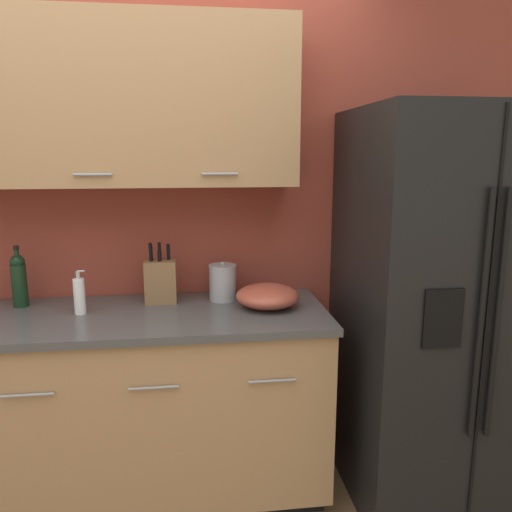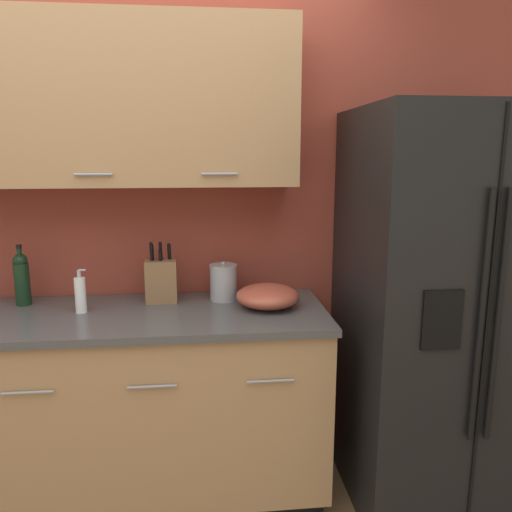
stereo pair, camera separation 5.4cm
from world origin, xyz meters
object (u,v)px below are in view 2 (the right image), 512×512
object	(u,v)px
mixing_bowl	(268,296)
refrigerator	(439,310)
soap_dispenser	(80,295)
knife_block	(161,280)
steel_canister	(223,282)
wine_bottle	(22,278)

from	to	relation	value
mixing_bowl	refrigerator	bearing A→B (deg)	-6.85
refrigerator	soap_dispenser	distance (m)	1.66
soap_dispenser	mixing_bowl	xyz separation A→B (m)	(0.86, -0.01, -0.03)
refrigerator	knife_block	size ratio (longest dim) A/B	6.14
steel_canister	knife_block	bearing A→B (deg)	-178.31
knife_block	soap_dispenser	size ratio (longest dim) A/B	1.49
wine_bottle	soap_dispenser	size ratio (longest dim) A/B	1.44
wine_bottle	steel_canister	distance (m)	0.96
knife_block	wine_bottle	bearing A→B (deg)	177.86
knife_block	soap_dispenser	xyz separation A→B (m)	(-0.35, -0.13, -0.02)
knife_block	steel_canister	size ratio (longest dim) A/B	1.55
soap_dispenser	steel_canister	size ratio (longest dim) A/B	1.04
mixing_bowl	soap_dispenser	bearing A→B (deg)	179.45
knife_block	mixing_bowl	size ratio (longest dim) A/B	1.01
refrigerator	mixing_bowl	bearing A→B (deg)	173.15
wine_bottle	refrigerator	bearing A→B (deg)	-7.51
knife_block	wine_bottle	size ratio (longest dim) A/B	1.03
wine_bottle	soap_dispenser	xyz separation A→B (m)	(0.30, -0.15, -0.05)
refrigerator	wine_bottle	world-z (taller)	refrigerator
wine_bottle	steel_canister	size ratio (longest dim) A/B	1.51
refrigerator	mixing_bowl	world-z (taller)	refrigerator
knife_block	mixing_bowl	distance (m)	0.52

